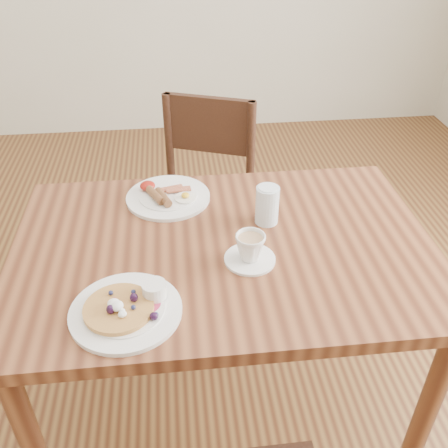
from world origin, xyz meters
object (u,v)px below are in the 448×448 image
object	(u,v)px
chair_far	(202,196)
teacup_saucer	(250,249)
pancake_plate	(127,308)
water_glass	(267,205)
dining_table	(224,271)
breakfast_plate	(167,196)

from	to	relation	value
chair_far	teacup_saucer	distance (m)	0.82
chair_far	pancake_plate	world-z (taller)	chair_far
teacup_saucer	water_glass	bearing A→B (deg)	66.42
dining_table	teacup_saucer	world-z (taller)	teacup_saucer
breakfast_plate	teacup_saucer	world-z (taller)	teacup_saucer
chair_far	water_glass	size ratio (longest dim) A/B	7.46
dining_table	pancake_plate	world-z (taller)	pancake_plate
chair_far	teacup_saucer	xyz separation A→B (m)	(0.08, -0.76, 0.29)
pancake_plate	teacup_saucer	distance (m)	0.36
teacup_saucer	breakfast_plate	bearing A→B (deg)	122.90
chair_far	teacup_saucer	size ratio (longest dim) A/B	6.29
dining_table	teacup_saucer	size ratio (longest dim) A/B	8.57
pancake_plate	water_glass	distance (m)	0.53
chair_far	water_glass	xyz separation A→B (m)	(0.16, -0.58, 0.32)
breakfast_plate	water_glass	distance (m)	0.34
breakfast_plate	dining_table	bearing A→B (deg)	-58.73
dining_table	breakfast_plate	xyz separation A→B (m)	(-0.16, 0.26, 0.11)
chair_far	water_glass	distance (m)	0.68
teacup_saucer	water_glass	xyz separation A→B (m)	(0.08, 0.18, 0.02)
breakfast_plate	teacup_saucer	size ratio (longest dim) A/B	1.93
chair_far	breakfast_plate	distance (m)	0.51
chair_far	pancake_plate	size ratio (longest dim) A/B	3.26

